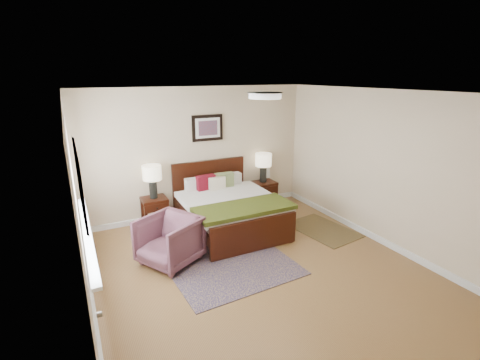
{
  "coord_description": "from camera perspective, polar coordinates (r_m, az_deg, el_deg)",
  "views": [
    {
      "loc": [
        -2.23,
        -3.79,
        2.72
      ],
      "look_at": [
        0.2,
        1.08,
        1.05
      ],
      "focal_mm": 26.0,
      "sensor_mm": 36.0,
      "label": 1
    }
  ],
  "objects": [
    {
      "name": "lamp_right",
      "position": [
        7.25,
        3.86,
        2.9
      ],
      "size": [
        0.33,
        0.33,
        0.61
      ],
      "color": "black",
      "rests_on": "nightstand_right"
    },
    {
      "name": "front_wall",
      "position": [
        2.97,
        29.77,
        -15.14
      ],
      "size": [
        4.5,
        0.04,
        2.5
      ],
      "primitive_type": "cube",
      "color": "beige",
      "rests_on": "ground"
    },
    {
      "name": "wall_art",
      "position": [
        6.79,
        -5.34,
        8.51
      ],
      "size": [
        0.62,
        0.05,
        0.5
      ],
      "color": "black",
      "rests_on": "back_wall"
    },
    {
      "name": "right_wall",
      "position": [
        6.05,
        22.56,
        1.67
      ],
      "size": [
        0.04,
        5.0,
        2.5
      ],
      "primitive_type": "cube",
      "color": "beige",
      "rests_on": "ground"
    },
    {
      "name": "nightstand_left",
      "position": [
        6.58,
        -13.84,
        -3.92
      ],
      "size": [
        0.45,
        0.41,
        0.54
      ],
      "color": "#321107",
      "rests_on": "ground"
    },
    {
      "name": "rug_navy",
      "position": [
        6.55,
        13.43,
        -7.91
      ],
      "size": [
        0.99,
        1.34,
        0.01
      ],
      "primitive_type": "cube",
      "rotation": [
        0.0,
        0.0,
        0.14
      ],
      "color": "black",
      "rests_on": "ground"
    },
    {
      "name": "floor",
      "position": [
        5.17,
        3.52,
        -14.71
      ],
      "size": [
        5.0,
        5.0,
        0.0
      ],
      "primitive_type": "plane",
      "color": "brown",
      "rests_on": "ground"
    },
    {
      "name": "lamp_left",
      "position": [
        6.43,
        -14.22,
        0.69
      ],
      "size": [
        0.33,
        0.33,
        0.61
      ],
      "color": "black",
      "rests_on": "nightstand_left"
    },
    {
      "name": "nightstand_right",
      "position": [
        7.42,
        3.82,
        -1.8
      ],
      "size": [
        0.53,
        0.4,
        0.52
      ],
      "color": "#321107",
      "rests_on": "ground"
    },
    {
      "name": "window",
      "position": [
        4.69,
        -24.87,
        -1.24
      ],
      "size": [
        0.11,
        2.72,
        1.32
      ],
      "color": "silver",
      "rests_on": "left_wall"
    },
    {
      "name": "back_wall",
      "position": [
        6.83,
        -6.82,
        4.51
      ],
      "size": [
        4.5,
        0.04,
        2.5
      ],
      "primitive_type": "cube",
      "color": "beige",
      "rests_on": "ground"
    },
    {
      "name": "ceil_fixture",
      "position": [
        4.41,
        4.11,
        13.7
      ],
      "size": [
        0.44,
        0.44,
        0.08
      ],
      "color": "white",
      "rests_on": "ceiling"
    },
    {
      "name": "rug_persian",
      "position": [
        5.66,
        -3.78,
        -11.63
      ],
      "size": [
        1.89,
        2.58,
        0.01
      ],
      "primitive_type": "cube",
      "rotation": [
        0.0,
        0.0,
        0.05
      ],
      "color": "#0B0B39",
      "rests_on": "ground"
    },
    {
      "name": "left_wall",
      "position": [
        4.06,
        -24.96,
        -5.83
      ],
      "size": [
        0.04,
        5.0,
        2.5
      ],
      "primitive_type": "cube",
      "color": "beige",
      "rests_on": "ground"
    },
    {
      "name": "ceiling",
      "position": [
        4.4,
        4.12,
        14.15
      ],
      "size": [
        4.5,
        5.0,
        0.02
      ],
      "primitive_type": "cube",
      "color": "white",
      "rests_on": "back_wall"
    },
    {
      "name": "armchair",
      "position": [
        5.31,
        -11.53,
        -9.72
      ],
      "size": [
        1.07,
        1.06,
        0.72
      ],
      "primitive_type": "imported",
      "rotation": [
        0.0,
        0.0,
        -1.06
      ],
      "color": "brown",
      "rests_on": "ground"
    },
    {
      "name": "bed",
      "position": [
        6.26,
        -1.9,
        -3.82
      ],
      "size": [
        1.64,
        1.97,
        1.06
      ],
      "color": "#321107",
      "rests_on": "ground"
    },
    {
      "name": "door",
      "position": [
        2.62,
        -22.16,
        -23.37
      ],
      "size": [
        0.06,
        1.0,
        2.18
      ],
      "color": "silver",
      "rests_on": "ground"
    }
  ]
}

